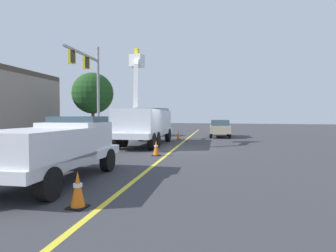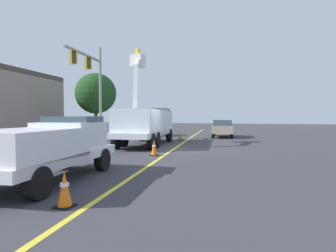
{
  "view_description": "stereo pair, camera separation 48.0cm",
  "coord_description": "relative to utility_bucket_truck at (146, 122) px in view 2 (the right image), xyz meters",
  "views": [
    {
      "loc": [
        -16.28,
        -4.79,
        2.08
      ],
      "look_at": [
        1.25,
        0.78,
        1.4
      ],
      "focal_mm": 29.37,
      "sensor_mm": 36.0,
      "label": 1
    },
    {
      "loc": [
        -16.13,
        -5.25,
        2.08
      ],
      "look_at": [
        1.25,
        0.78,
        1.4
      ],
      "focal_mm": 29.37,
      "sensor_mm": 36.0,
      "label": 2
    }
  ],
  "objects": [
    {
      "name": "ground",
      "position": [
        -2.06,
        -2.7,
        -1.61
      ],
      "size": [
        120.0,
        120.0,
        0.0
      ],
      "primitive_type": "plane",
      "color": "#38383D"
    },
    {
      "name": "sidewalk_far_side",
      "position": [
        -3.2,
        5.72,
        -1.55
      ],
      "size": [
        59.94,
        11.6,
        0.12
      ],
      "primitive_type": "cube",
      "rotation": [
        0.0,
        0.0,
        0.13
      ],
      "color": "#9E9E99",
      "rests_on": "ground"
    },
    {
      "name": "lane_centre_stripe",
      "position": [
        -2.06,
        -2.7,
        -1.61
      ],
      "size": [
        49.57,
        6.85,
        0.01
      ],
      "primitive_type": "cube",
      "rotation": [
        0.0,
        0.0,
        0.13
      ],
      "color": "yellow",
      "rests_on": "ground"
    },
    {
      "name": "utility_bucket_truck",
      "position": [
        0.0,
        0.0,
        0.0
      ],
      "size": [
        8.46,
        3.58,
        7.04
      ],
      "color": "white",
      "rests_on": "ground"
    },
    {
      "name": "service_pickup_truck",
      "position": [
        -11.23,
        -1.53,
        -0.49
      ],
      "size": [
        5.83,
        2.83,
        2.06
      ],
      "color": "white",
      "rests_on": "ground"
    },
    {
      "name": "passing_minivan",
      "position": [
        9.02,
        -4.19,
        -0.64
      ],
      "size": [
        5.01,
        2.53,
        1.69
      ],
      "color": "tan",
      "rests_on": "ground"
    },
    {
      "name": "traffic_cone_leading",
      "position": [
        -13.12,
        -3.7,
        -1.2
      ],
      "size": [
        0.4,
        0.4,
        0.84
      ],
      "color": "black",
      "rests_on": "ground"
    },
    {
      "name": "traffic_cone_mid_front",
      "position": [
        -4.91,
        -2.58,
        -1.21
      ],
      "size": [
        0.4,
        0.4,
        0.82
      ],
      "color": "black",
      "rests_on": "ground"
    },
    {
      "name": "traffic_cone_mid_rear",
      "position": [
        4.59,
        -1.17,
        -1.17
      ],
      "size": [
        0.4,
        0.4,
        0.89
      ],
      "color": "black",
      "rests_on": "ground"
    },
    {
      "name": "traffic_signal_mast",
      "position": [
        1.07,
        5.28,
        3.62
      ],
      "size": [
        5.52,
        0.98,
        8.02
      ],
      "color": "gray",
      "rests_on": "ground"
    },
    {
      "name": "street_tree_right",
      "position": [
        5.94,
        8.21,
        2.75
      ],
      "size": [
        4.14,
        4.14,
        6.44
      ],
      "color": "brown",
      "rests_on": "ground"
    }
  ]
}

